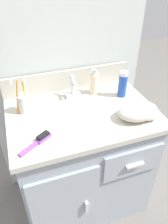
# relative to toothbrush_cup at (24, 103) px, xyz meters

# --- Properties ---
(ground_plane) EXTENTS (6.00, 6.00, 0.00)m
(ground_plane) POSITION_rel_toothbrush_cup_xyz_m (0.29, -0.11, -0.82)
(ground_plane) COLOR slate
(wall_back) EXTENTS (0.98, 0.08, 2.20)m
(wall_back) POSITION_rel_toothbrush_cup_xyz_m (0.29, 0.22, 0.28)
(wall_back) COLOR silver
(wall_back) RESTS_ON ground_plane
(vanity) EXTENTS (0.80, 0.57, 0.77)m
(vanity) POSITION_rel_toothbrush_cup_xyz_m (0.29, -0.11, -0.42)
(vanity) COLOR #9EA8B2
(vanity) RESTS_ON ground_plane
(backsplash) EXTENTS (0.80, 0.02, 0.13)m
(backsplash) POSITION_rel_toothbrush_cup_xyz_m (0.29, 0.16, 0.01)
(backsplash) COLOR beige
(backsplash) RESTS_ON vanity
(sink_faucet) EXTENTS (0.09, 0.09, 0.14)m
(sink_faucet) POSITION_rel_toothbrush_cup_xyz_m (0.29, 0.06, -0.01)
(sink_faucet) COLOR silver
(sink_faucet) RESTS_ON vanity
(toothbrush_cup) EXTENTS (0.08, 0.07, 0.21)m
(toothbrush_cup) POSITION_rel_toothbrush_cup_xyz_m (0.00, 0.00, 0.00)
(toothbrush_cup) COLOR silver
(toothbrush_cup) RESTS_ON vanity
(soap_dispenser) EXTENTS (0.05, 0.06, 0.16)m
(soap_dispenser) POSITION_rel_toothbrush_cup_xyz_m (0.42, 0.06, 0.01)
(soap_dispenser) COLOR beige
(soap_dispenser) RESTS_ON vanity
(shaving_cream_can) EXTENTS (0.05, 0.05, 0.16)m
(shaving_cream_can) POSITION_rel_toothbrush_cup_xyz_m (0.57, -0.02, 0.02)
(shaving_cream_can) COLOR #234CB2
(shaving_cream_can) RESTS_ON vanity
(hairbrush) EXTENTS (0.16, 0.12, 0.03)m
(hairbrush) POSITION_rel_toothbrush_cup_xyz_m (0.03, -0.26, -0.05)
(hairbrush) COLOR purple
(hairbrush) RESTS_ON vanity
(hand_towel) EXTENTS (0.22, 0.15, 0.08)m
(hand_towel) POSITION_rel_toothbrush_cup_xyz_m (0.56, -0.25, -0.02)
(hand_towel) COLOR beige
(hand_towel) RESTS_ON vanity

